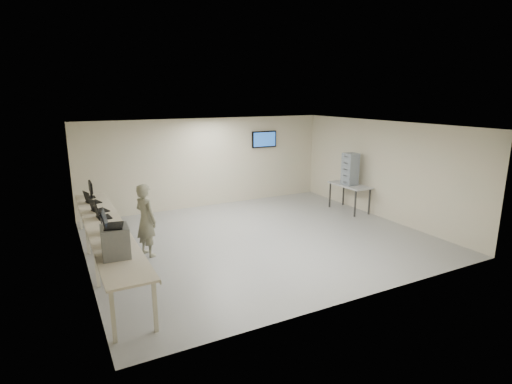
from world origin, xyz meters
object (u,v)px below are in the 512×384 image
soldier (146,220)px  side_table (350,187)px  equipment_box (115,241)px  workbench (106,228)px

soldier → side_table: 6.36m
equipment_box → soldier: 2.24m
soldier → side_table: (6.33, 0.68, -0.06)m
soldier → side_table: bearing=-107.2°
soldier → side_table: soldier is taller
workbench → side_table: 7.24m
workbench → equipment_box: bearing=-92.0°
workbench → soldier: bearing=13.9°
workbench → side_table: workbench is taller
equipment_box → side_table: (7.25, 2.69, -0.40)m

